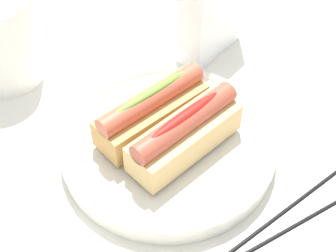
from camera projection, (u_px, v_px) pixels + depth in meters
name	position (u px, v px, depth m)	size (l,w,h in m)	color
ground_plane	(161.00, 169.00, 0.64)	(2.40, 2.40, 0.00)	silver
serving_bowl	(168.00, 144.00, 0.65)	(0.27, 0.27, 0.03)	silver
hotdog_front	(185.00, 133.00, 0.60)	(0.16, 0.07, 0.06)	#DBB270
hotdog_back	(152.00, 110.00, 0.63)	(0.16, 0.07, 0.06)	tan
napkin_box	(211.00, 9.00, 0.74)	(0.11, 0.04, 0.15)	white
chopstick_near	(287.00, 209.00, 0.60)	(0.01, 0.01, 0.22)	black
chopstick_far	(283.00, 232.00, 0.58)	(0.01, 0.01, 0.22)	black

